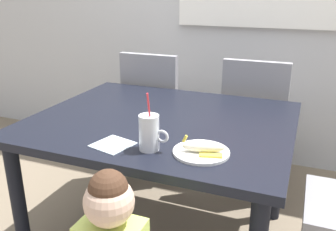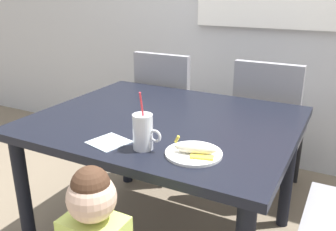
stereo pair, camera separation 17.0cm
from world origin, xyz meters
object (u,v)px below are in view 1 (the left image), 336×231
at_px(paper_napkin, 113,145).
at_px(peeled_banana, 204,148).
at_px(dining_chair_left, 156,108).
at_px(snack_plate, 201,152).
at_px(dining_chair_right, 255,119).
at_px(dining_table, 162,135).
at_px(milk_cup, 149,135).

bearing_deg(paper_napkin, peeled_banana, 7.70).
relative_size(dining_chair_left, paper_napkin, 6.40).
distance_m(dining_chair_left, snack_plate, 1.27).
xyz_separation_m(dining_chair_right, paper_napkin, (-0.43, -1.15, 0.21)).
height_order(dining_table, milk_cup, milk_cup).
bearing_deg(peeled_banana, milk_cup, -171.01).
bearing_deg(dining_table, dining_chair_left, 116.19).
distance_m(dining_chair_left, paper_napkin, 1.18).
height_order(peeled_banana, paper_napkin, peeled_banana).
distance_m(dining_table, snack_plate, 0.46).
height_order(dining_chair_left, paper_napkin, dining_chair_left).
relative_size(dining_table, peeled_banana, 7.44).
bearing_deg(snack_plate, paper_napkin, -170.88).
bearing_deg(milk_cup, snack_plate, 11.57).
bearing_deg(paper_napkin, dining_table, 80.38).
height_order(dining_chair_left, peeled_banana, dining_chair_left).
bearing_deg(snack_plate, milk_cup, -168.43).
relative_size(dining_chair_right, milk_cup, 3.82).
bearing_deg(dining_chair_right, paper_napkin, 69.40).
bearing_deg(paper_napkin, milk_cup, 5.95).
distance_m(dining_chair_left, peeled_banana, 1.29).
xyz_separation_m(dining_table, snack_plate, (0.31, -0.33, 0.10)).
bearing_deg(snack_plate, dining_table, 133.12).
relative_size(dining_chair_right, peeled_banana, 5.47).
bearing_deg(dining_table, peeled_banana, -46.30).
bearing_deg(snack_plate, dining_chair_right, 86.88).
relative_size(dining_table, milk_cup, 5.20).
bearing_deg(dining_chair_left, snack_plate, 122.20).
xyz_separation_m(dining_table, dining_chair_right, (0.37, 0.76, -0.12)).
bearing_deg(dining_chair_right, dining_table, 64.33).
xyz_separation_m(dining_chair_right, milk_cup, (-0.27, -1.13, 0.28)).
distance_m(milk_cup, paper_napkin, 0.18).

